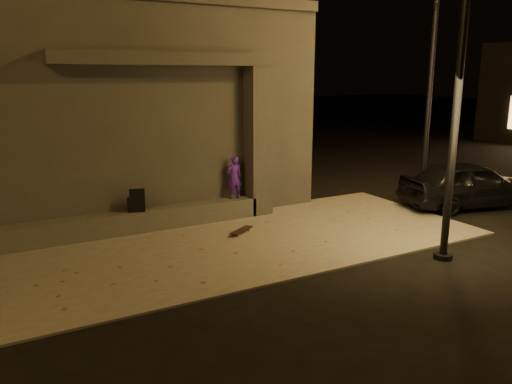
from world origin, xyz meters
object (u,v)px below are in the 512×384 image
street_lamp_0 (462,49)px  column (258,142)px  skateboarder (234,177)px  skateboard (241,230)px  backpack (136,203)px  car_a (469,184)px

street_lamp_0 → column: bearing=109.8°
column → skateboarder: 1.06m
skateboard → skateboarder: bearing=38.2°
skateboard → street_lamp_0: 5.63m
skateboarder → skateboard: bearing=71.2°
column → skateboarder: bearing=180.0°
skateboarder → backpack: (-2.42, -0.00, -0.34)m
column → street_lamp_0: 5.15m
skateboarder → car_a: 6.26m
column → car_a: size_ratio=0.98×
street_lamp_0 → skateboarder: bearing=116.9°
skateboarder → backpack: bearing=1.4°
backpack → skateboard: size_ratio=0.74×
backpack → street_lamp_0: bearing=-24.9°
skateboarder → skateboard: 1.65m
column → skateboard: 2.44m
column → skateboarder: size_ratio=3.45×
skateboard → car_a: size_ratio=0.19×
skateboard → street_lamp_0: street_lamp_0 is taller
column → backpack: (-3.08, -0.00, -1.17)m
skateboard → car_a: car_a is taller
skateboarder → street_lamp_0: bearing=118.3°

